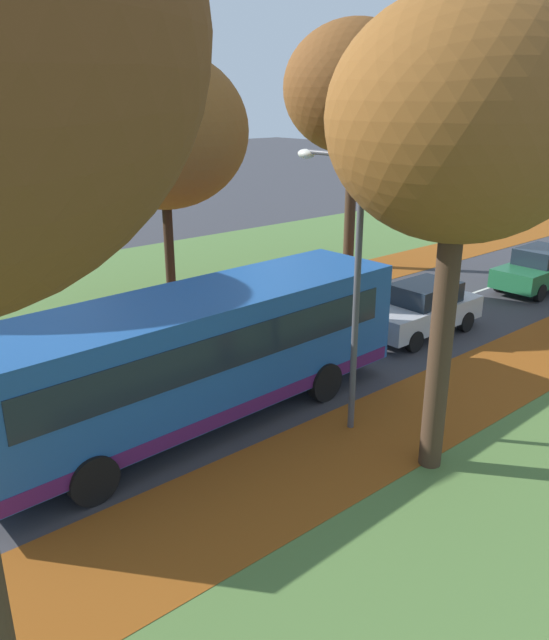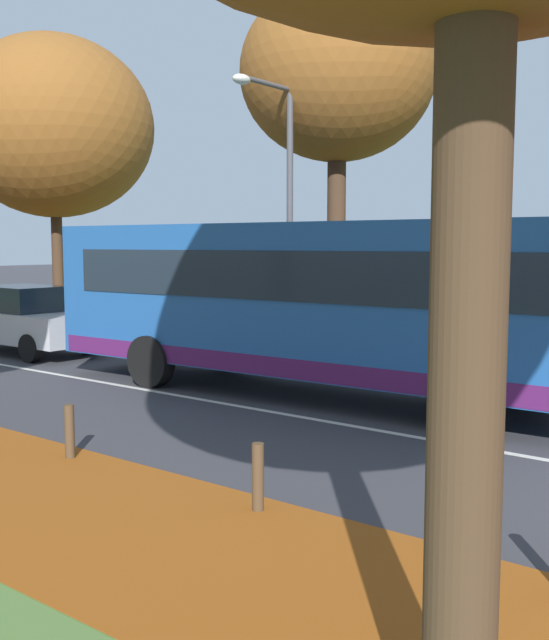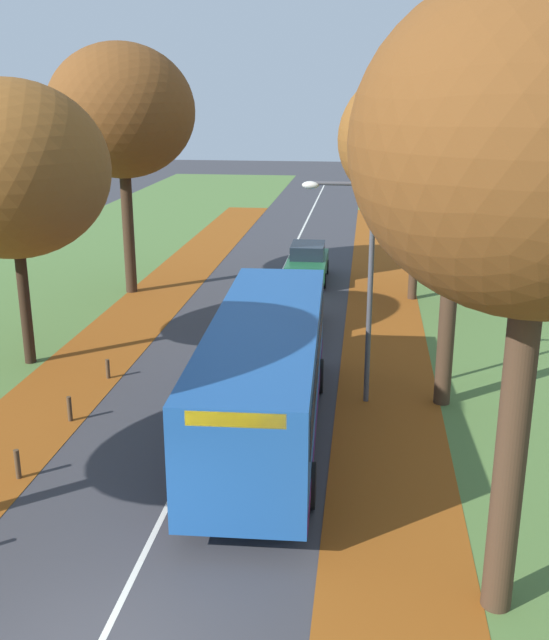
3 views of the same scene
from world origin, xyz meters
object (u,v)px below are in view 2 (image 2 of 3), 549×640
(bollard_fifth, at_px, (70,432))
(bus, at_px, (318,298))
(tree_right_near, at_px, (338,74))
(tree_right_mid, at_px, (54,127))
(car_silver_lead, at_px, (25,320))
(streetlamp_right, at_px, (281,192))
(bollard_fourth, at_px, (258,477))

(bollard_fifth, distance_m, bus, 5.28)
(tree_right_near, relative_size, tree_right_mid, 0.95)
(car_silver_lead, bearing_deg, bollard_fifth, -120.81)
(tree_right_mid, relative_size, car_silver_lead, 2.19)
(bollard_fifth, height_order, car_silver_lead, car_silver_lead)
(tree_right_mid, height_order, car_silver_lead, tree_right_mid)
(tree_right_near, height_order, streetlamp_right, tree_right_near)
(tree_right_near, xyz_separation_m, bollard_fifth, (-9.59, -2.37, -6.26))
(tree_right_mid, height_order, bus, tree_right_mid)
(tree_right_mid, bearing_deg, bollard_fifth, -125.74)
(bollard_fifth, relative_size, car_silver_lead, 0.16)
(tree_right_near, height_order, tree_right_mid, tree_right_mid)
(tree_right_near, distance_m, bollard_fourth, 12.63)
(tree_right_near, distance_m, tree_right_mid, 10.59)
(tree_right_mid, bearing_deg, tree_right_near, -88.58)
(tree_right_near, relative_size, car_silver_lead, 2.07)
(tree_right_near, distance_m, bollard_fifth, 11.69)
(bollard_fourth, relative_size, car_silver_lead, 0.16)
(tree_right_mid, distance_m, bollard_fifth, 17.05)
(bollard_fifth, bearing_deg, car_silver_lead, 59.19)
(tree_right_near, height_order, bollard_fifth, tree_right_near)
(tree_right_near, bearing_deg, bollard_fifth, -166.10)
(tree_right_mid, xyz_separation_m, streetlamp_right, (-2.11, -10.72, -2.58))
(tree_right_near, xyz_separation_m, car_silver_lead, (-4.69, 5.85, -5.79))
(tree_right_near, height_order, car_silver_lead, tree_right_near)
(tree_right_near, distance_m, car_silver_lead, 9.47)
(streetlamp_right, relative_size, car_silver_lead, 1.43)
(tree_right_mid, distance_m, bollard_fourth, 19.41)
(tree_right_mid, bearing_deg, car_silver_lead, -133.04)
(tree_right_near, distance_m, bus, 7.11)
(bus, relative_size, car_silver_lead, 2.49)
(tree_right_near, bearing_deg, streetlamp_right, -176.80)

